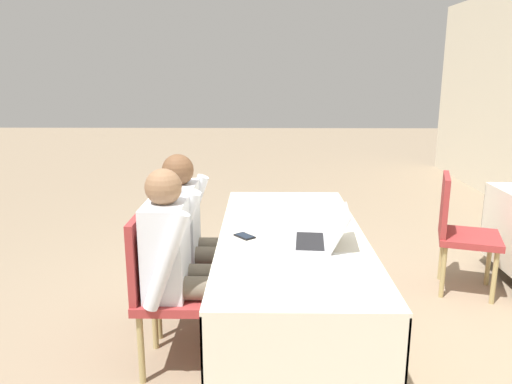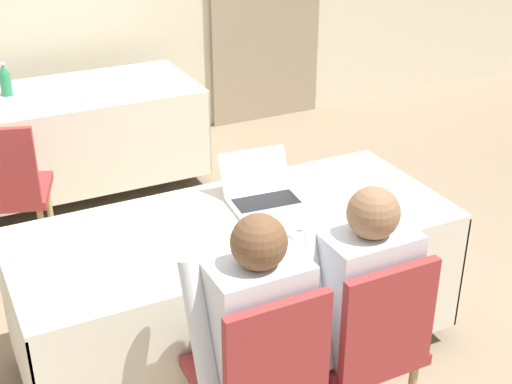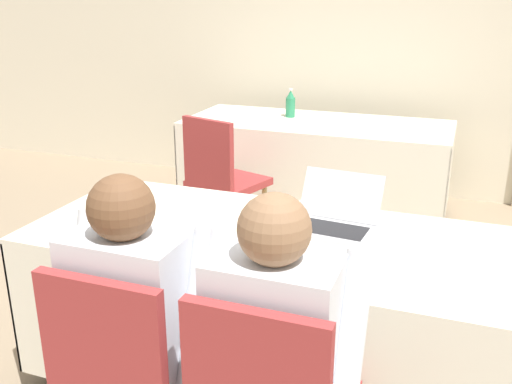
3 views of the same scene
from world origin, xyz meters
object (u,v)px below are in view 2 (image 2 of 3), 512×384
cell_phone (280,246)px  water_bottle (5,81)px  chair_near_left (262,376)px  person_white_shirt (355,294)px  chair_near_right (367,341)px  chair_far_spare (7,187)px  laptop (262,193)px  person_checkered_shirt (249,326)px

cell_phone → water_bottle: size_ratio=0.62×
chair_near_left → person_white_shirt: bearing=-167.5°
chair_near_right → chair_far_spare: bearing=-62.9°
laptop → chair_near_right: size_ratio=0.41×
chair_near_left → person_checkered_shirt: size_ratio=0.78×
cell_phone → person_checkered_shirt: (-0.31, -0.35, -0.08)m
water_bottle → person_checkered_shirt: (0.40, -2.91, -0.17)m
chair_near_left → chair_near_right: bearing=-180.0°
chair_near_right → person_checkered_shirt: 0.51m
laptop → water_bottle: water_bottle is taller
chair_far_spare → person_checkered_shirt: size_ratio=0.78×
chair_near_right → person_white_shirt: size_ratio=0.78×
water_bottle → cell_phone: bearing=-74.4°
chair_near_left → person_white_shirt: (0.47, 0.10, 0.16)m
chair_near_left → laptop: bearing=-116.9°
cell_phone → chair_near_left: chair_near_left is taller
laptop → chair_near_left: laptop is taller
person_checkered_shirt → person_white_shirt: size_ratio=1.00×
water_bottle → chair_near_left: 3.06m
chair_far_spare → chair_near_right: bearing=134.5°
chair_far_spare → person_white_shirt: person_white_shirt is taller
chair_far_spare → person_white_shirt: size_ratio=0.78×
cell_phone → chair_near_right: size_ratio=0.15×
chair_near_left → person_checkered_shirt: (0.00, 0.10, 0.16)m
laptop → water_bottle: size_ratio=1.65×
cell_phone → person_checkered_shirt: size_ratio=0.12×
chair_near_right → person_white_shirt: person_white_shirt is taller
laptop → water_bottle: bearing=116.4°
water_bottle → chair_near_left: water_bottle is taller
laptop → chair_far_spare: size_ratio=0.41×
chair_near_left → chair_far_spare: same height
chair_far_spare → person_white_shirt: 2.24m
person_checkered_shirt → person_white_shirt: 0.47m
chair_near_right → person_white_shirt: bearing=-90.0°
laptop → person_checkered_shirt: size_ratio=0.32×
laptop → person_white_shirt: person_white_shirt is taller
person_white_shirt → water_bottle: bearing=-73.4°
water_bottle → chair_near_left: size_ratio=0.25×
chair_near_right → person_checkered_shirt: size_ratio=0.78×
person_checkered_shirt → person_white_shirt: same height
person_white_shirt → chair_near_right: bearing=90.0°
water_bottle → chair_near_left: (0.40, -3.02, -0.33)m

